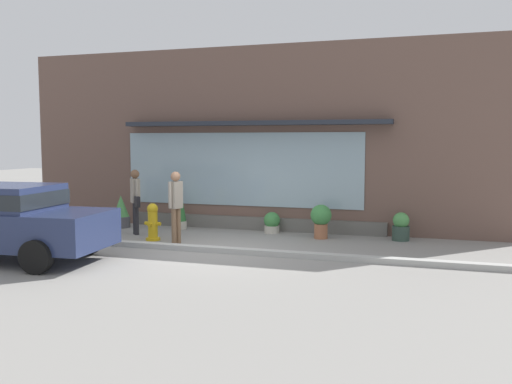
# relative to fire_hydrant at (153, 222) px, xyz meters

# --- Properties ---
(ground_plane) EXTENTS (60.00, 60.00, 0.00)m
(ground_plane) POSITION_rel_fire_hydrant_xyz_m (1.89, -0.69, -0.46)
(ground_plane) COLOR gray
(curb_strip) EXTENTS (14.00, 0.24, 0.12)m
(curb_strip) POSITION_rel_fire_hydrant_xyz_m (1.89, -0.89, -0.40)
(curb_strip) COLOR #B2B2AD
(curb_strip) RESTS_ON ground_plane
(storefront) EXTENTS (14.00, 0.81, 5.04)m
(storefront) POSITION_rel_fire_hydrant_xyz_m (1.88, 2.49, 2.01)
(storefront) COLOR brown
(storefront) RESTS_ON ground_plane
(fire_hydrant) EXTENTS (0.42, 0.39, 0.92)m
(fire_hydrant) POSITION_rel_fire_hydrant_xyz_m (0.00, 0.00, 0.00)
(fire_hydrant) COLOR gold
(fire_hydrant) RESTS_ON ground_plane
(pedestrian_with_handbag) EXTENTS (0.46, 0.51, 1.71)m
(pedestrian_with_handbag) POSITION_rel_fire_hydrant_xyz_m (-0.82, 0.61, 0.53)
(pedestrian_with_handbag) COLOR #232328
(pedestrian_with_handbag) RESTS_ON ground_plane
(pedestrian_passerby) EXTENTS (0.28, 0.44, 1.73)m
(pedestrian_passerby) POSITION_rel_fire_hydrant_xyz_m (0.76, -0.25, 0.55)
(pedestrian_passerby) COLOR brown
(pedestrian_passerby) RESTS_ON ground_plane
(parked_car_navy) EXTENTS (4.40, 2.19, 1.56)m
(parked_car_navy) POSITION_rel_fire_hydrant_xyz_m (-1.86, -2.96, 0.43)
(parked_car_navy) COLOR navy
(parked_car_navy) RESTS_ON ground_plane
(potted_plant_window_right) EXTENTS (0.50, 0.50, 0.91)m
(potted_plant_window_right) POSITION_rel_fire_hydrant_xyz_m (-1.84, 1.56, -0.03)
(potted_plant_window_right) COLOR #4C4C51
(potted_plant_window_right) RESTS_ON ground_plane
(potted_plant_near_hydrant) EXTENTS (0.44, 0.44, 0.56)m
(potted_plant_near_hydrant) POSITION_rel_fire_hydrant_xyz_m (2.51, 1.95, -0.18)
(potted_plant_near_hydrant) COLOR #B7B2A3
(potted_plant_near_hydrant) RESTS_ON ground_plane
(potted_plant_window_center) EXTENTS (0.35, 0.35, 1.30)m
(potted_plant_window_center) POSITION_rel_fire_hydrant_xyz_m (-0.10, 1.79, 0.17)
(potted_plant_window_center) COLOR #B7B2A3
(potted_plant_window_center) RESTS_ON ground_plane
(potted_plant_trailing_edge) EXTENTS (0.53, 0.53, 0.86)m
(potted_plant_trailing_edge) POSITION_rel_fire_hydrant_xyz_m (3.93, 1.49, 0.04)
(potted_plant_trailing_edge) COLOR #9E6042
(potted_plant_trailing_edge) RESTS_ON ground_plane
(potted_plant_low_front) EXTENTS (0.42, 0.42, 0.70)m
(potted_plant_low_front) POSITION_rel_fire_hydrant_xyz_m (5.86, 1.81, -0.12)
(potted_plant_low_front) COLOR #33473D
(potted_plant_low_front) RESTS_ON ground_plane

